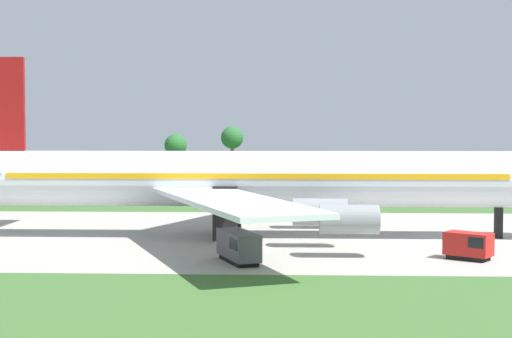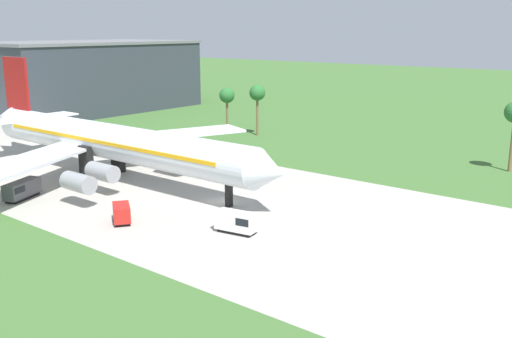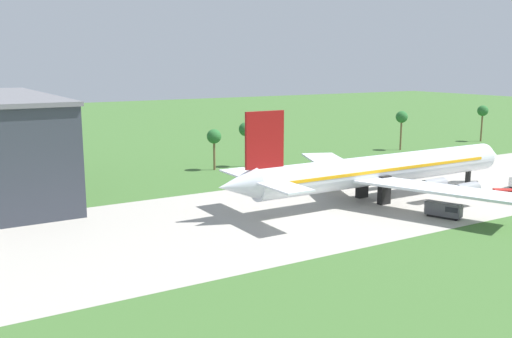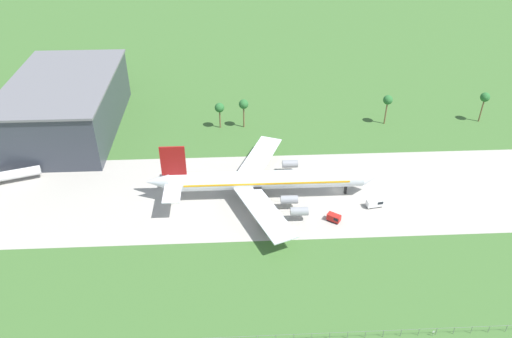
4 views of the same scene
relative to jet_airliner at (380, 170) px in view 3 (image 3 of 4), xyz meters
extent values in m
plane|color=#3D662D|center=(23.67, 1.07, -5.94)|extent=(600.00, 600.00, 0.00)
cube|color=#A8A399|center=(23.67, 1.07, -5.93)|extent=(320.00, 44.00, 0.02)
cylinder|color=silver|center=(1.28, 0.00, 0.07)|extent=(58.83, 5.70, 5.70)
cone|color=silver|center=(32.98, 0.00, 0.07)|extent=(4.56, 5.58, 5.58)
cone|color=silver|center=(-31.69, 0.00, 0.49)|extent=(7.12, 5.41, 5.41)
cube|color=#EFA314|center=(1.28, 0.00, 0.49)|extent=(50.01, 5.81, 0.57)
cube|color=maroon|center=(-26.42, 0.00, 7.76)|extent=(7.41, 0.50, 9.68)
cube|color=silver|center=(-26.71, 0.00, 0.92)|extent=(5.13, 22.79, 0.30)
cube|color=silver|center=(-0.38, -13.88, -0.93)|extent=(17.26, 28.51, 0.44)
cube|color=silver|center=(-0.38, 13.88, -0.93)|extent=(17.26, 28.51, 0.44)
cylinder|color=gray|center=(7.58, -6.84, -2.61)|extent=(5.13, 2.56, 2.56)
cylinder|color=gray|center=(9.88, -12.53, -2.61)|extent=(5.13, 2.56, 2.56)
cylinder|color=gray|center=(7.58, 6.84, -2.61)|extent=(5.13, 2.56, 2.56)
cylinder|color=gray|center=(9.88, 12.53, -2.61)|extent=(5.13, 2.56, 2.56)
cube|color=black|center=(25.99, 0.00, -3.22)|extent=(0.70, 0.90, 5.44)
cube|color=black|center=(-1.66, -3.13, -3.22)|extent=(2.40, 1.20, 5.44)
cube|color=black|center=(-1.66, 3.13, -3.22)|extent=(2.40, 1.20, 5.44)
cube|color=black|center=(19.92, -13.39, -5.74)|extent=(3.70, 3.35, 0.40)
cube|color=#B21E19|center=(19.92, -13.39, -4.57)|extent=(4.28, 3.85, 1.95)
cube|color=black|center=(20.78, -14.00, -4.28)|extent=(2.28, 2.44, 0.90)
cube|color=black|center=(0.47, -15.52, -5.74)|extent=(3.63, 5.50, 0.40)
cube|color=#4C4C51|center=(0.47, -15.52, -4.44)|extent=(4.16, 6.43, 2.21)
cube|color=black|center=(1.10, -17.08, -4.11)|extent=(2.70, 2.75, 0.90)
cylinder|color=brown|center=(-13.47, 44.62, -2.02)|extent=(0.56, 0.56, 7.86)
sphere|color=#28662D|center=(-13.47, 44.62, 2.51)|extent=(3.60, 3.60, 3.60)
cylinder|color=brown|center=(50.34, 44.62, -1.17)|extent=(0.56, 0.56, 9.55)
sphere|color=#28662D|center=(50.34, 44.62, 4.21)|extent=(3.60, 3.60, 3.60)
cylinder|color=brown|center=(-4.38, 44.62, -1.40)|extent=(0.56, 0.56, 9.09)
sphere|color=#28662D|center=(-4.38, 44.62, 3.75)|extent=(3.60, 3.60, 3.60)
cylinder|color=brown|center=(87.90, 44.62, -1.05)|extent=(0.56, 0.56, 9.79)
sphere|color=#28662D|center=(87.90, 44.62, 4.45)|extent=(3.60, 3.60, 3.60)
camera|label=1|loc=(4.60, -80.21, 5.29)|focal=55.00mm
camera|label=2|loc=(75.09, -55.87, 17.64)|focal=40.00mm
camera|label=3|loc=(-76.63, -80.78, 20.69)|focal=40.00mm
camera|label=4|loc=(-8.19, -124.32, 86.89)|focal=35.00mm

